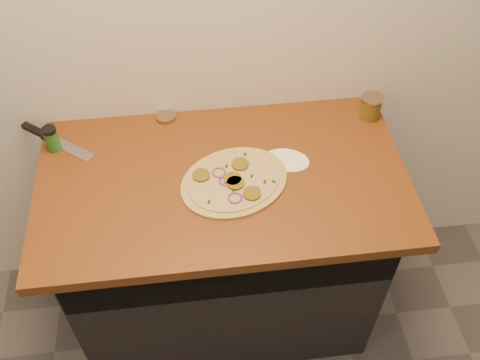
{
  "coord_description": "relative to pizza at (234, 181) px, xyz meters",
  "views": [
    {
      "loc": [
        -0.08,
        0.26,
        2.18
      ],
      "look_at": [
        0.05,
        1.35,
        0.95
      ],
      "focal_mm": 40.0,
      "sensor_mm": 36.0,
      "label": 1
    }
  ],
  "objects": [
    {
      "name": "cabinet",
      "position": [
        -0.03,
        0.07,
        -0.48
      ],
      "size": [
        1.1,
        0.6,
        0.86
      ],
      "primitive_type": "cube",
      "color": "black",
      "rests_on": "ground"
    },
    {
      "name": "countertop",
      "position": [
        -0.03,
        0.04,
        -0.03
      ],
      "size": [
        1.2,
        0.7,
        0.04
      ],
      "primitive_type": "cube",
      "color": "brown",
      "rests_on": "cabinet"
    },
    {
      "name": "pizza",
      "position": [
        0.0,
        0.0,
        0.0
      ],
      "size": [
        0.45,
        0.45,
        0.02
      ],
      "color": "#D4B76A",
      "rests_on": "countertop"
    },
    {
      "name": "chefs_knife",
      "position": [
        -0.6,
        0.28,
        -0.0
      ],
      "size": [
        0.26,
        0.21,
        0.02
      ],
      "color": "#B7BAC1",
      "rests_on": "countertop"
    },
    {
      "name": "mason_jar_lid",
      "position": [
        -0.21,
        0.34,
        -0.0
      ],
      "size": [
        0.08,
        0.08,
        0.02
      ],
      "primitive_type": "cylinder",
      "rotation": [
        0.0,
        0.0,
        -0.17
      ],
      "color": "#9F865C",
      "rests_on": "countertop"
    },
    {
      "name": "salsa_jar",
      "position": [
        0.52,
        0.26,
        0.03
      ],
      "size": [
        0.08,
        0.08,
        0.08
      ],
      "color": "maroon",
      "rests_on": "countertop"
    },
    {
      "name": "spice_shaker",
      "position": [
        -0.58,
        0.23,
        0.04
      ],
      "size": [
        0.05,
        0.05,
        0.09
      ],
      "color": "#255E1D",
      "rests_on": "countertop"
    },
    {
      "name": "flour_spill",
      "position": [
        0.19,
        0.08,
        -0.01
      ],
      "size": [
        0.19,
        0.19,
        0.0
      ],
      "primitive_type": "cylinder",
      "rotation": [
        0.0,
        0.0,
        -0.35
      ],
      "color": "white",
      "rests_on": "countertop"
    }
  ]
}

